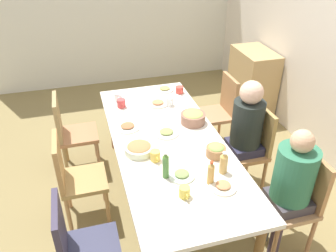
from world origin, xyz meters
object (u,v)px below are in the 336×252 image
(chair_0, at_px, (251,145))
(cup_1, at_px, (155,156))
(bowl_1, at_px, (216,151))
(bottle_0, at_px, (166,166))
(plate_3, at_px, (166,133))
(chair_5, at_px, (220,109))
(plate_0, at_px, (128,127))
(person_0, at_px, (246,128))
(plate_1, at_px, (223,186))
(chair_1, at_px, (70,130))
(dining_table, at_px, (168,146))
(bottle_1, at_px, (224,163))
(side_cabinet, at_px, (252,82))
(chair_2, at_px, (297,198))
(bottle_2, at_px, (211,173))
(bowl_0, at_px, (193,117))
(plate_2, at_px, (182,175))
(chair_4, at_px, (79,245))
(cup_0, at_px, (170,101))
(cup_4, at_px, (180,90))
(person_2, at_px, (291,182))
(plate_5, at_px, (158,103))
(chair_3, at_px, (74,176))
(cup_5, at_px, (185,192))
(cup_2, at_px, (121,103))

(chair_0, relative_size, cup_1, 7.56)
(bowl_1, height_order, bottle_0, bottle_0)
(plate_3, relative_size, bowl_1, 1.36)
(chair_5, relative_size, plate_0, 3.83)
(person_0, height_order, plate_1, person_0)
(chair_1, xyz_separation_m, plate_3, (0.68, 0.88, 0.23))
(plate_0, bearing_deg, bottle_0, 11.28)
(dining_table, distance_m, plate_3, 0.13)
(plate_0, relative_size, bottle_1, 1.23)
(cup_1, height_order, side_cabinet, side_cabinet)
(chair_2, bearing_deg, bottle_2, -100.40)
(bowl_0, bearing_deg, plate_2, -25.36)
(bowl_0, height_order, bowl_1, bowl_0)
(chair_4, bearing_deg, cup_1, 127.38)
(chair_1, relative_size, bottle_0, 3.87)
(plate_3, height_order, side_cabinet, side_cabinet)
(cup_0, xyz_separation_m, cup_4, (-0.26, 0.19, -0.01))
(person_2, height_order, cup_0, person_2)
(plate_2, bearing_deg, plate_0, -161.13)
(plate_5, relative_size, bowl_0, 0.92)
(chair_3, xyz_separation_m, plate_5, (-0.69, 0.95, 0.23))
(person_2, xyz_separation_m, plate_0, (-1.08, -1.08, 0.04))
(chair_2, distance_m, plate_2, 0.96)
(chair_2, height_order, plate_5, chair_2)
(cup_4, height_order, bottle_2, bottle_2)
(cup_4, relative_size, bottle_0, 0.53)
(cup_5, bearing_deg, person_2, 86.90)
(plate_3, distance_m, side_cabinet, 2.18)
(cup_2, relative_size, bottle_2, 0.61)
(person_2, bearing_deg, bowl_0, -155.74)
(plate_1, relative_size, cup_1, 1.73)
(bottle_1, height_order, bottle_2, bottle_2)
(cup_0, distance_m, cup_2, 0.51)
(dining_table, bearing_deg, chair_2, 47.92)
(cup_4, relative_size, bottle_2, 0.61)
(cup_0, height_order, cup_4, cup_0)
(chair_3, bearing_deg, bottle_2, 57.35)
(person_0, relative_size, bottle_0, 5.20)
(person_2, height_order, chair_3, person_2)
(bottle_0, bearing_deg, chair_0, 115.47)
(chair_1, height_order, cup_1, chair_1)
(chair_1, relative_size, plate_0, 3.83)
(chair_3, xyz_separation_m, cup_1, (0.26, 0.68, 0.26))
(chair_2, relative_size, bowl_1, 5.41)
(chair_4, xyz_separation_m, bottle_0, (-0.29, 0.71, 0.33))
(chair_1, bearing_deg, chair_0, 65.70)
(chair_0, xyz_separation_m, bottle_1, (0.55, -0.57, 0.30))
(bottle_0, bearing_deg, plate_2, 77.36)
(plate_0, height_order, plate_5, same)
(chair_0, height_order, cup_5, chair_0)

